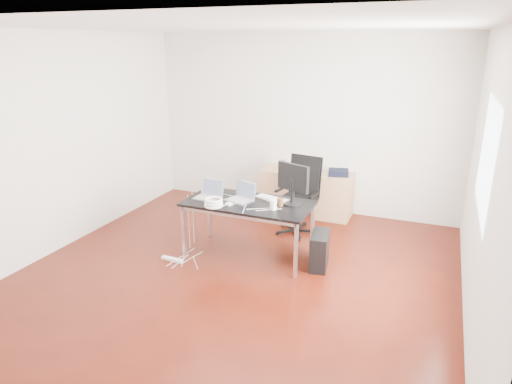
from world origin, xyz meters
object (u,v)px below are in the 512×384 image
at_px(office_chair, 300,191).
at_px(pc_tower, 320,250).
at_px(filing_cabinet_left, 278,189).
at_px(desk, 248,206).
at_px(filing_cabinet_right, 335,196).

distance_m(office_chair, pc_tower, 1.22).
relative_size(filing_cabinet_left, pc_tower, 1.56).
height_order(desk, filing_cabinet_right, desk).
bearing_deg(office_chair, pc_tower, -50.33).
height_order(desk, office_chair, office_chair).
height_order(filing_cabinet_left, filing_cabinet_right, same).
bearing_deg(pc_tower, office_chair, 111.37).
relative_size(desk, filing_cabinet_right, 2.29).
height_order(desk, pc_tower, desk).
distance_m(filing_cabinet_left, filing_cabinet_right, 0.95).
bearing_deg(desk, filing_cabinet_right, 67.58).
height_order(office_chair, filing_cabinet_right, office_chair).
bearing_deg(desk, office_chair, 70.76).
bearing_deg(filing_cabinet_right, pc_tower, -83.12).
bearing_deg(pc_tower, filing_cabinet_right, 88.67).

